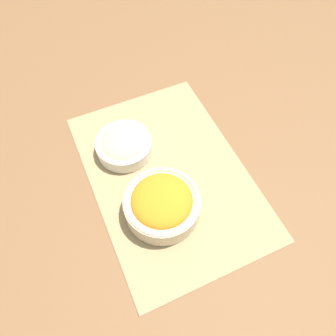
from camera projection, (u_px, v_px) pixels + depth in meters
ground_plane at (168, 175)px, 0.89m from camera, size 3.00×3.00×0.00m
placemat at (168, 174)px, 0.89m from camera, size 0.60×0.40×0.00m
carrot_bowl at (162, 203)px, 0.79m from camera, size 0.19×0.19×0.08m
cucumber_bowl at (124, 144)px, 0.90m from camera, size 0.15×0.15×0.06m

